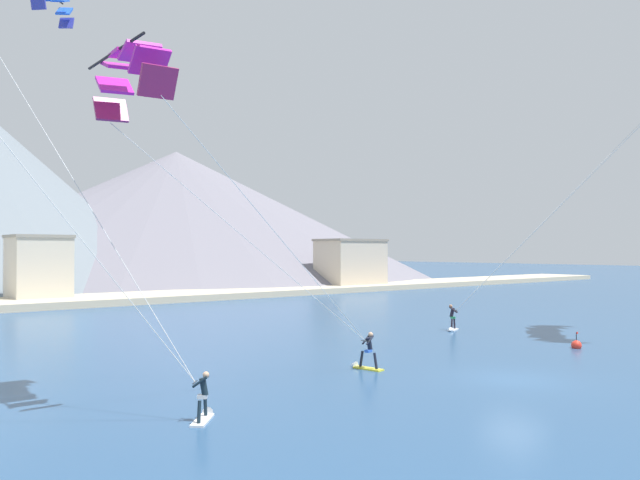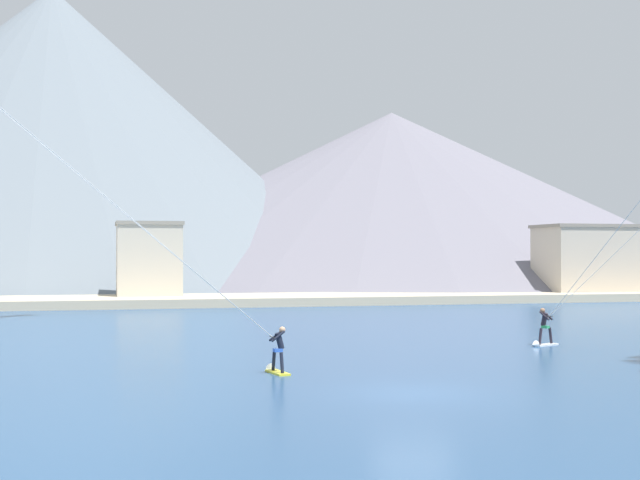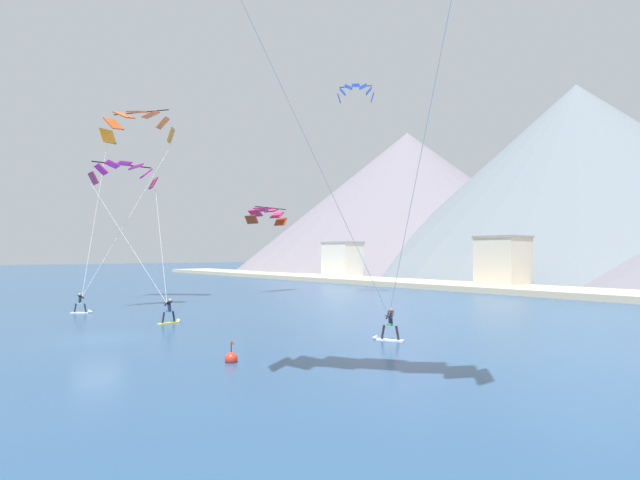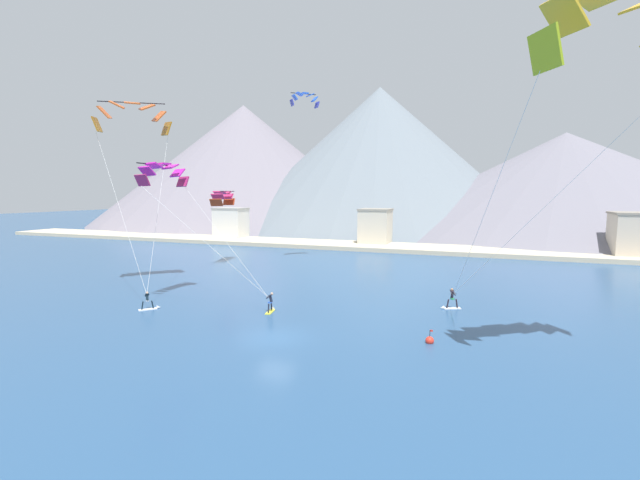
# 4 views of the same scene
# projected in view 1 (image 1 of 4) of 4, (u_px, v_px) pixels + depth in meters

# --- Properties ---
(ground_plane) EXTENTS (400.00, 400.00, 0.00)m
(ground_plane) POSITION_uv_depth(u_px,v_px,m) (512.00, 379.00, 26.01)
(ground_plane) COLOR navy
(kitesurfer_near_lead) EXTENTS (1.47, 1.56, 1.65)m
(kitesurfer_near_lead) POSITION_uv_depth(u_px,v_px,m) (204.00, 406.00, 19.86)
(kitesurfer_near_lead) COLOR white
(kitesurfer_near_lead) RESTS_ON ground
(kitesurfer_near_trail) EXTENTS (1.74, 1.13, 1.81)m
(kitesurfer_near_trail) POSITION_uv_depth(u_px,v_px,m) (452.00, 322.00, 41.79)
(kitesurfer_near_trail) COLOR white
(kitesurfer_near_trail) RESTS_ON ground
(kitesurfer_mid_center) EXTENTS (0.69, 1.78, 1.75)m
(kitesurfer_mid_center) POSITION_uv_depth(u_px,v_px,m) (365.00, 357.00, 28.35)
(kitesurfer_mid_center) COLOR yellow
(kitesurfer_mid_center) RESTS_ON ground
(parafoil_kite_mid_center) EXTENTS (11.46, 5.54, 11.13)m
(parafoil_kite_mid_center) POSITION_uv_depth(u_px,v_px,m) (132.00, 75.00, 22.04)
(parafoil_kite_mid_center) COLOR #A42359
(parafoil_kite_distant_low_drift) EXTENTS (3.55, 3.55, 1.88)m
(parafoil_kite_distant_low_drift) POSITION_uv_depth(u_px,v_px,m) (53.00, 2.00, 42.96)
(parafoil_kite_distant_low_drift) COLOR #383CA5
(race_marker_buoy) EXTENTS (0.56, 0.56, 1.02)m
(race_marker_buoy) POSITION_uv_depth(u_px,v_px,m) (576.00, 345.00, 34.28)
(race_marker_buoy) COLOR red
(race_marker_buoy) RESTS_ON ground
(shoreline_strip) EXTENTS (180.00, 10.00, 0.70)m
(shoreline_strip) POSITION_uv_depth(u_px,v_px,m) (100.00, 300.00, 63.56)
(shoreline_strip) COLOR beige
(shoreline_strip) RESTS_ON ground
(shore_building_harbour_front) EXTENTS (9.10, 6.10, 6.96)m
(shore_building_harbour_front) POSITION_uv_depth(u_px,v_px,m) (351.00, 264.00, 87.03)
(shore_building_harbour_front) COLOR beige
(shore_building_harbour_front) RESTS_ON ground
(shore_building_promenade_mid) EXTENTS (5.54, 5.71, 6.93)m
(shore_building_promenade_mid) POSITION_uv_depth(u_px,v_px,m) (38.00, 269.00, 62.58)
(shore_building_promenade_mid) COLOR beige
(shore_building_promenade_mid) RESTS_ON ground
(mountain_peak_west_ridge) EXTENTS (98.95, 98.95, 24.58)m
(mountain_peak_west_ridge) POSITION_uv_depth(u_px,v_px,m) (176.00, 215.00, 120.98)
(mountain_peak_west_ridge) COLOR slate
(mountain_peak_west_ridge) RESTS_ON ground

